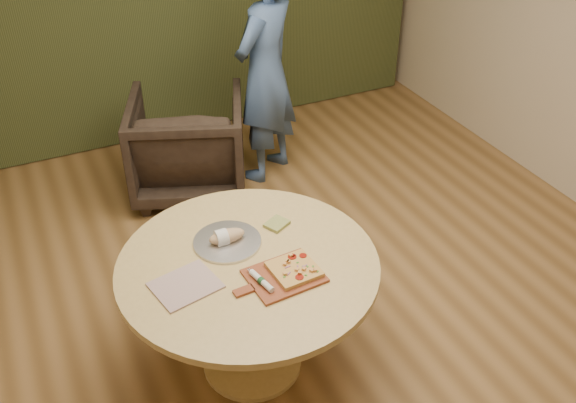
# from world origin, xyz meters

# --- Properties ---
(room_shell) EXTENTS (5.04, 6.04, 2.84)m
(room_shell) POSITION_xyz_m (0.00, 0.00, 1.40)
(room_shell) COLOR olive
(room_shell) RESTS_ON ground
(pedestal_table) EXTENTS (1.33, 1.33, 0.75)m
(pedestal_table) POSITION_xyz_m (-0.39, 0.01, 0.61)
(pedestal_table) COLOR tan
(pedestal_table) RESTS_ON ground
(pizza_paddle) EXTENTS (0.46, 0.30, 0.01)m
(pizza_paddle) POSITION_xyz_m (-0.28, -0.17, 0.76)
(pizza_paddle) COLOR brown
(pizza_paddle) RESTS_ON pedestal_table
(flatbread_pizza) EXTENTS (0.24, 0.24, 0.04)m
(flatbread_pizza) POSITION_xyz_m (-0.21, -0.16, 0.78)
(flatbread_pizza) COLOR tan
(flatbread_pizza) RESTS_ON pizza_paddle
(cutlery_roll) EXTENTS (0.07, 0.20, 0.03)m
(cutlery_roll) POSITION_xyz_m (-0.39, -0.18, 0.78)
(cutlery_roll) COLOR silver
(cutlery_roll) RESTS_ON pizza_paddle
(newspaper) EXTENTS (0.35, 0.31, 0.01)m
(newspaper) POSITION_xyz_m (-0.73, -0.02, 0.76)
(newspaper) COLOR beige
(newspaper) RESTS_ON pedestal_table
(serving_tray) EXTENTS (0.36, 0.36, 0.02)m
(serving_tray) POSITION_xyz_m (-0.43, 0.20, 0.76)
(serving_tray) COLOR silver
(serving_tray) RESTS_ON pedestal_table
(bread_roll) EXTENTS (0.19, 0.09, 0.09)m
(bread_roll) POSITION_xyz_m (-0.43, 0.20, 0.79)
(bread_roll) COLOR tan
(bread_roll) RESTS_ON serving_tray
(green_packet) EXTENTS (0.15, 0.14, 0.02)m
(green_packet) POSITION_xyz_m (-0.13, 0.23, 0.76)
(green_packet) COLOR olive
(green_packet) RESTS_ON pedestal_table
(armchair) EXTENTS (1.06, 1.03, 0.86)m
(armchair) POSITION_xyz_m (-0.13, 1.89, 0.43)
(armchair) COLOR black
(armchair) RESTS_ON ground
(person_standing) EXTENTS (0.77, 0.71, 1.76)m
(person_standing) POSITION_xyz_m (0.52, 1.87, 0.88)
(person_standing) COLOR #3F5C8D
(person_standing) RESTS_ON ground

